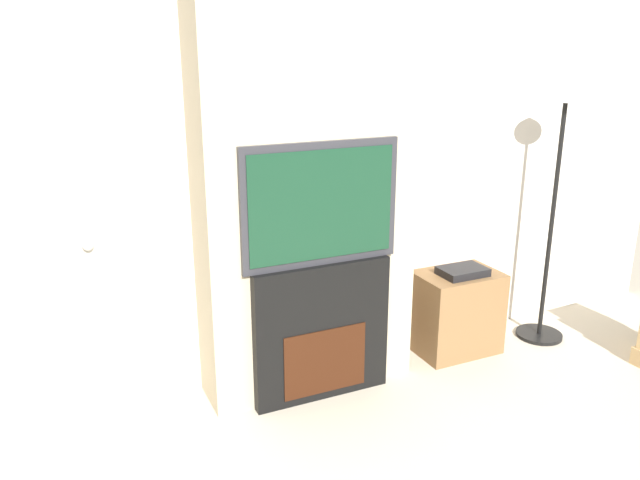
# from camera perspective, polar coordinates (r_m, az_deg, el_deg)

# --- Properties ---
(wall_back) EXTENTS (6.00, 0.06, 2.70)m
(wall_back) POSITION_cam_1_polar(r_m,az_deg,el_deg) (3.65, -2.59, 7.69)
(wall_back) COLOR silver
(wall_back) RESTS_ON ground_plane
(chimney_breast) EXTENTS (1.24, 0.36, 2.70)m
(chimney_breast) POSITION_cam_1_polar(r_m,az_deg,el_deg) (3.46, -1.26, 7.17)
(chimney_breast) COLOR #BCAD8E
(chimney_breast) RESTS_ON ground_plane
(fireplace) EXTENTS (0.81, 0.15, 0.81)m
(fireplace) POSITION_cam_1_polar(r_m,az_deg,el_deg) (3.60, 0.01, -8.31)
(fireplace) COLOR black
(fireplace) RESTS_ON ground_plane
(television) EXTENTS (0.91, 0.07, 0.68)m
(television) POSITION_cam_1_polar(r_m,az_deg,el_deg) (3.34, 0.02, 3.30)
(television) COLOR #2D2D33
(television) RESTS_ON fireplace
(floor_lamp) EXTENTS (0.32, 0.32, 1.73)m
(floor_lamp) POSITION_cam_1_polar(r_m,az_deg,el_deg) (4.37, 20.85, 5.43)
(floor_lamp) COLOR black
(floor_lamp) RESTS_ON ground_plane
(media_stand) EXTENTS (0.54, 0.37, 0.60)m
(media_stand) POSITION_cam_1_polar(r_m,az_deg,el_deg) (4.25, 12.35, -6.36)
(media_stand) COLOR brown
(media_stand) RESTS_ON ground_plane
(entry_door) EXTENTS (0.92, 0.09, 2.07)m
(entry_door) POSITION_cam_1_polar(r_m,az_deg,el_deg) (3.41, -25.94, -0.24)
(entry_door) COLOR beige
(entry_door) RESTS_ON ground_plane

